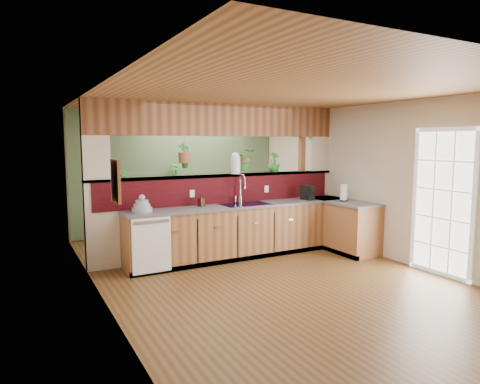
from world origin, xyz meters
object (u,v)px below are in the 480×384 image
dish_stack (142,207)px  soap_dispenser (201,201)px  glass_jar (236,163)px  coffee_maker (308,193)px  faucet (241,187)px  shelving_console (156,212)px  paper_towel (344,193)px

dish_stack → soap_dispenser: dish_stack is taller
glass_jar → coffee_maker: bearing=-19.5°
coffee_maker → glass_jar: bearing=137.0°
faucet → coffee_maker: bearing=-9.9°
soap_dispenser → glass_jar: bearing=18.4°
dish_stack → shelving_console: dish_stack is taller
shelving_console → glass_jar: bearing=-61.9°
paper_towel → shelving_console: size_ratio=0.21×
dish_stack → soap_dispenser: size_ratio=1.57×
paper_towel → faucet: bearing=159.2°
soap_dispenser → glass_jar: 1.00m
paper_towel → glass_jar: bearing=152.9°
coffee_maker → shelving_console: coffee_maker is taller
paper_towel → coffee_maker: bearing=136.8°
paper_towel → shelving_console: bearing=133.1°
soap_dispenser → glass_jar: (0.78, 0.26, 0.58)m
glass_jar → faucet: bearing=-91.8°
paper_towel → glass_jar: size_ratio=0.85×
paper_towel → glass_jar: glass_jar is taller
soap_dispenser → paper_towel: 2.57m
soap_dispenser → paper_towel: bearing=-14.0°
soap_dispenser → faucet: bearing=2.7°
faucet → soap_dispenser: (-0.77, -0.04, -0.17)m
dish_stack → glass_jar: 1.91m
coffee_maker → glass_jar: size_ratio=0.71×
faucet → soap_dispenser: 0.79m
dish_stack → coffee_maker: 3.04m
glass_jar → shelving_console: (-0.88, 1.90, -1.08)m
dish_stack → glass_jar: bearing=11.0°
faucet → paper_towel: 1.85m
paper_towel → shelving_console: 3.85m
glass_jar → dish_stack: bearing=-169.0°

